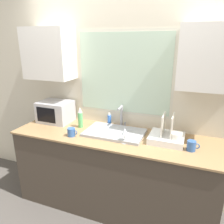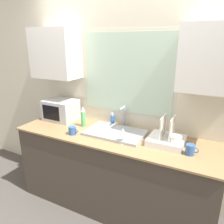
% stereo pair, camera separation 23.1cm
% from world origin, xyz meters
% --- Properties ---
extents(ground_plane, '(12.00, 12.00, 0.00)m').
position_xyz_m(ground_plane, '(0.00, 0.00, 0.00)').
color(ground_plane, '#4C4742').
extents(countertop, '(2.28, 0.70, 0.93)m').
position_xyz_m(countertop, '(0.00, 0.34, 0.47)').
color(countertop, '#42382D').
rests_on(countertop, ground_plane).
extents(wall_back, '(6.00, 0.38, 2.60)m').
position_xyz_m(wall_back, '(0.00, 0.66, 1.40)').
color(wall_back, beige).
rests_on(wall_back, ground_plane).
extents(sink_basin, '(0.66, 0.42, 0.03)m').
position_xyz_m(sink_basin, '(-0.00, 0.38, 0.95)').
color(sink_basin, '#9EA0A5').
rests_on(sink_basin, countertop).
extents(faucet, '(0.08, 0.15, 0.27)m').
position_xyz_m(faucet, '(0.00, 0.60, 1.09)').
color(faucet, '#99999E').
rests_on(faucet, countertop).
extents(microwave, '(0.41, 0.32, 0.27)m').
position_xyz_m(microwave, '(-0.85, 0.48, 1.06)').
color(microwave, '#B2B2B7').
rests_on(microwave, countertop).
extents(dish_rack, '(0.35, 0.33, 0.29)m').
position_xyz_m(dish_rack, '(0.58, 0.38, 0.99)').
color(dish_rack, white).
rests_on(dish_rack, countertop).
extents(spray_bottle, '(0.06, 0.06, 0.25)m').
position_xyz_m(spray_bottle, '(-0.45, 0.41, 1.05)').
color(spray_bottle, '#59B266').
rests_on(spray_bottle, countertop).
extents(soap_bottle, '(0.05, 0.05, 0.15)m').
position_xyz_m(soap_bottle, '(-0.16, 0.61, 1.00)').
color(soap_bottle, blue).
rests_on(soap_bottle, countertop).
extents(mug_near_sink, '(0.12, 0.08, 0.09)m').
position_xyz_m(mug_near_sink, '(-0.42, 0.15, 0.98)').
color(mug_near_sink, '#335999').
rests_on(mug_near_sink, countertop).
extents(wine_glass, '(0.07, 0.07, 0.17)m').
position_xyz_m(wine_glass, '(0.18, 0.19, 1.06)').
color(wine_glass, silver).
rests_on(wine_glass, countertop).
extents(mug_by_rack, '(0.12, 0.08, 0.10)m').
position_xyz_m(mug_by_rack, '(0.82, 0.27, 0.98)').
color(mug_by_rack, '#335999').
rests_on(mug_by_rack, countertop).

